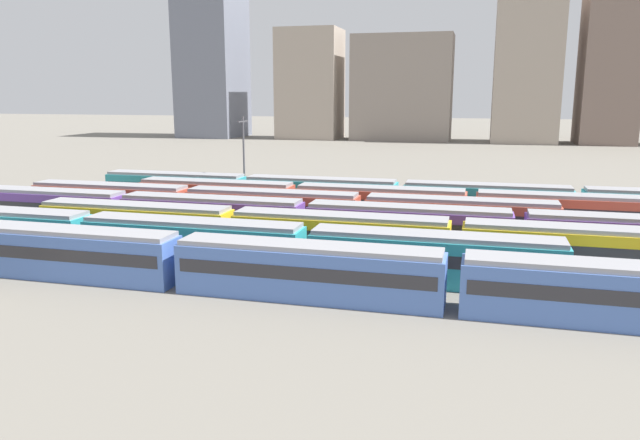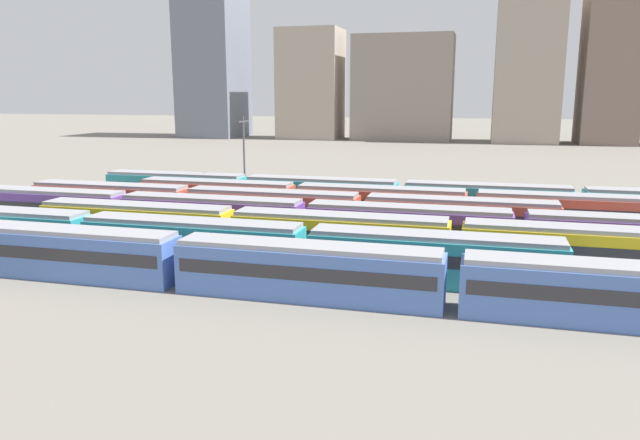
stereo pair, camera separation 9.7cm
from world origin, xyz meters
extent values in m
plane|color=slate|center=(0.00, 15.60, 0.00)|extent=(600.00, 600.00, 0.00)
cube|color=#4C70BC|center=(1.73, 0.00, 1.70)|extent=(18.00, 3.00, 3.40)
cube|color=#2D2D33|center=(1.73, 0.00, 2.11)|extent=(17.20, 3.06, 0.90)
cube|color=#939399|center=(1.73, 0.00, 3.57)|extent=(17.60, 2.70, 0.35)
cube|color=#4C70BC|center=(20.63, 0.00, 1.70)|extent=(18.00, 3.00, 3.40)
cube|color=#2D2D33|center=(20.63, 0.00, 2.11)|extent=(17.20, 3.06, 0.90)
cube|color=#939399|center=(20.63, 0.00, 3.57)|extent=(17.60, 2.70, 0.35)
cube|color=#4C70BC|center=(39.53, 0.00, 1.70)|extent=(18.00, 3.00, 3.40)
cube|color=#2D2D33|center=(39.53, 0.00, 2.11)|extent=(17.20, 3.06, 0.90)
cube|color=#939399|center=(39.53, 0.00, 3.57)|extent=(17.60, 2.70, 0.35)
cube|color=teal|center=(9.62, 5.20, 1.70)|extent=(18.00, 3.00, 3.40)
cube|color=#2D2D33|center=(9.62, 5.20, 2.11)|extent=(17.20, 3.06, 0.90)
cube|color=#939399|center=(9.62, 5.20, 3.57)|extent=(17.60, 2.70, 0.35)
cube|color=teal|center=(28.52, 5.20, 1.70)|extent=(18.00, 3.00, 3.40)
cube|color=#2D2D33|center=(28.52, 5.20, 2.11)|extent=(17.20, 3.06, 0.90)
cube|color=#939399|center=(28.52, 5.20, 3.57)|extent=(17.60, 2.70, 0.35)
cube|color=yellow|center=(1.47, 10.40, 1.70)|extent=(18.00, 3.00, 3.40)
cube|color=#2D2D33|center=(1.47, 10.40, 2.11)|extent=(17.20, 3.06, 0.90)
cube|color=#939399|center=(1.47, 10.40, 3.57)|extent=(17.60, 2.70, 0.35)
cube|color=yellow|center=(20.37, 10.40, 1.70)|extent=(18.00, 3.00, 3.40)
cube|color=#2D2D33|center=(20.37, 10.40, 2.11)|extent=(17.20, 3.06, 0.90)
cube|color=#939399|center=(20.37, 10.40, 3.57)|extent=(17.60, 2.70, 0.35)
cube|color=yellow|center=(39.27, 10.40, 1.70)|extent=(18.00, 3.00, 3.40)
cube|color=#2D2D33|center=(39.27, 10.40, 2.11)|extent=(17.20, 3.06, 0.90)
cube|color=#939399|center=(39.27, 10.40, 3.57)|extent=(17.60, 2.70, 0.35)
cube|color=#6B429E|center=(-12.41, 15.60, 1.70)|extent=(18.00, 3.00, 3.40)
cube|color=#2D2D33|center=(-12.41, 15.60, 2.11)|extent=(17.20, 3.06, 0.90)
cube|color=#939399|center=(-12.41, 15.60, 3.57)|extent=(17.60, 2.70, 0.35)
cube|color=#6B429E|center=(6.49, 15.60, 1.70)|extent=(18.00, 3.00, 3.40)
cube|color=#2D2D33|center=(6.49, 15.60, 2.11)|extent=(17.20, 3.06, 0.90)
cube|color=#939399|center=(6.49, 15.60, 3.57)|extent=(17.60, 2.70, 0.35)
cube|color=#6B429E|center=(25.39, 15.60, 1.70)|extent=(18.00, 3.00, 3.40)
cube|color=#2D2D33|center=(25.39, 15.60, 2.11)|extent=(17.20, 3.06, 0.90)
cube|color=#939399|center=(25.39, 15.60, 3.57)|extent=(17.60, 2.70, 0.35)
cube|color=#BC4C38|center=(-8.04, 20.80, 1.70)|extent=(18.00, 3.00, 3.40)
cube|color=#2D2D33|center=(-8.04, 20.80, 2.11)|extent=(17.20, 3.06, 0.90)
cube|color=#939399|center=(-8.04, 20.80, 3.57)|extent=(17.60, 2.70, 0.35)
cube|color=#BC4C38|center=(10.86, 20.80, 1.70)|extent=(18.00, 3.00, 3.40)
cube|color=#2D2D33|center=(10.86, 20.80, 2.11)|extent=(17.20, 3.06, 0.90)
cube|color=#939399|center=(10.86, 20.80, 3.57)|extent=(17.60, 2.70, 0.35)
cube|color=#BC4C38|center=(29.76, 20.80, 1.70)|extent=(18.00, 3.00, 3.40)
cube|color=#2D2D33|center=(29.76, 20.80, 2.11)|extent=(17.20, 3.06, 0.90)
cube|color=#939399|center=(29.76, 20.80, 3.57)|extent=(17.60, 2.70, 0.35)
cube|color=#BC4C38|center=(2.33, 26.00, 1.70)|extent=(18.00, 3.00, 3.40)
cube|color=#2D2D33|center=(2.33, 26.00, 2.11)|extent=(17.20, 3.06, 0.90)
cube|color=#939399|center=(2.33, 26.00, 3.57)|extent=(17.60, 2.70, 0.35)
cube|color=#BC4C38|center=(21.23, 26.00, 1.70)|extent=(18.00, 3.00, 3.40)
cube|color=#2D2D33|center=(21.23, 26.00, 2.11)|extent=(17.20, 3.06, 0.90)
cube|color=#939399|center=(21.23, 26.00, 3.57)|extent=(17.60, 2.70, 0.35)
cube|color=#BC4C38|center=(40.13, 26.00, 1.70)|extent=(18.00, 3.00, 3.40)
cube|color=#2D2D33|center=(40.13, 26.00, 2.11)|extent=(17.20, 3.06, 0.90)
cube|color=#939399|center=(40.13, 26.00, 3.57)|extent=(17.60, 2.70, 0.35)
cube|color=teal|center=(-5.60, 31.20, 1.70)|extent=(18.00, 3.00, 3.40)
cube|color=#2D2D33|center=(-5.60, 31.20, 2.11)|extent=(17.20, 3.06, 0.90)
cube|color=#939399|center=(-5.60, 31.20, 3.57)|extent=(17.60, 2.70, 0.35)
cube|color=teal|center=(13.30, 31.20, 1.70)|extent=(18.00, 3.00, 3.40)
cube|color=#2D2D33|center=(13.30, 31.20, 2.11)|extent=(17.20, 3.06, 0.90)
cube|color=#939399|center=(13.30, 31.20, 3.57)|extent=(17.60, 2.70, 0.35)
cube|color=teal|center=(32.20, 31.20, 1.70)|extent=(18.00, 3.00, 3.40)
cube|color=#2D2D33|center=(32.20, 31.20, 2.11)|extent=(17.20, 3.06, 0.90)
cube|color=#939399|center=(32.20, 31.20, 3.57)|extent=(17.60, 2.70, 0.35)
cylinder|color=#4C4C51|center=(2.63, 33.90, 5.34)|extent=(0.24, 0.24, 10.68)
cube|color=#47474C|center=(2.63, 33.90, 10.08)|extent=(0.16, 3.20, 0.16)
cube|color=slate|center=(-51.21, 143.49, 26.87)|extent=(17.57, 20.42, 53.74)
cube|color=#A89989|center=(-19.43, 143.49, 16.19)|extent=(18.22, 15.17, 32.39)
cube|color=gray|center=(8.31, 143.49, 15.03)|extent=(28.53, 13.47, 30.05)
cube|color=#A89989|center=(42.51, 143.49, 23.08)|extent=(17.40, 17.49, 46.15)
cube|color=#7A665B|center=(63.45, 143.49, 21.16)|extent=(14.31, 16.11, 42.32)
camera|label=1|loc=(31.30, -37.37, 13.44)|focal=34.13mm
camera|label=2|loc=(31.39, -37.34, 13.44)|focal=34.13mm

